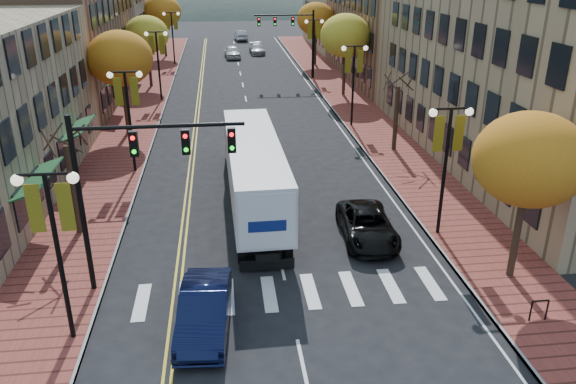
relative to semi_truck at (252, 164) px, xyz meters
name	(u,v)px	position (x,y,z in m)	size (l,w,h in m)	color
ground	(294,324)	(0.77, -10.68, -2.20)	(200.00, 200.00, 0.00)	black
sidewalk_left	(143,105)	(-8.23, 21.82, -2.12)	(4.00, 85.00, 0.15)	brown
sidewalk_right	(347,99)	(9.77, 21.82, -2.12)	(4.00, 85.00, 0.15)	brown
building_left_mid	(47,37)	(-16.23, 25.32, 3.30)	(12.00, 24.00, 11.00)	brown
building_left_far	(102,17)	(-16.23, 50.32, 2.55)	(12.00, 26.00, 9.50)	#9E8966
building_right_near	(567,37)	(19.27, 5.32, 5.30)	(15.00, 28.00, 15.00)	#997F5B
building_right_mid	(419,29)	(19.27, 31.32, 2.80)	(15.00, 24.00, 10.00)	brown
building_right_far	(367,6)	(19.27, 53.32, 3.30)	(15.00, 20.00, 11.00)	#9E8966
tree_left_a	(73,190)	(-8.23, -2.68, 0.05)	(0.28, 0.28, 4.20)	#382619
tree_left_b	(120,59)	(-8.23, 13.32, 3.25)	(4.48, 4.48, 7.21)	#382619
tree_left_c	(147,35)	(-8.23, 29.32, 2.85)	(4.16, 4.16, 6.69)	#382619
tree_left_d	(162,11)	(-8.23, 47.32, 3.40)	(4.61, 4.61, 7.42)	#382619
tree_right_a	(530,160)	(9.77, -8.68, 2.85)	(4.16, 4.16, 6.69)	#382619
tree_right_b	(396,118)	(9.77, 7.32, 0.05)	(0.28, 0.28, 4.20)	#382619
tree_right_c	(345,36)	(9.77, 23.32, 3.25)	(4.48, 4.48, 7.21)	#382619
tree_right_d	(316,19)	(9.77, 39.32, 3.09)	(4.35, 4.35, 7.00)	#382619
lamp_left_a	(54,226)	(-6.73, -10.68, 2.09)	(1.96, 0.36, 6.05)	black
lamp_left_b	(128,102)	(-6.73, 5.32, 2.09)	(1.96, 0.36, 6.05)	black
lamp_left_c	(157,52)	(-6.73, 23.32, 2.09)	(1.96, 0.36, 6.05)	black
lamp_left_d	(172,28)	(-6.73, 41.32, 2.09)	(1.96, 0.36, 6.05)	black
lamp_right_a	(447,147)	(8.27, -4.68, 2.09)	(1.96, 0.36, 6.05)	black
lamp_right_b	(354,70)	(8.27, 13.32, 2.09)	(1.96, 0.36, 6.05)	black
lamp_right_c	(314,37)	(8.27, 31.32, 2.09)	(1.96, 0.36, 6.05)	black
traffic_mast_near	(132,170)	(-4.71, -7.68, 2.72)	(6.10, 0.35, 7.00)	black
traffic_mast_far	(294,31)	(6.24, 31.32, 2.72)	(6.10, 0.34, 7.00)	black
semi_truck	(252,164)	(0.00, 0.00, 0.00)	(2.68, 15.10, 3.76)	black
navy_sedan	(204,310)	(-2.32, -10.59, -1.43)	(1.63, 4.69, 1.54)	black
black_suv	(367,225)	(4.90, -4.67, -1.51)	(2.28, 4.94, 1.37)	black
car_far_white	(232,52)	(0.21, 45.60, -1.43)	(1.82, 4.51, 1.54)	silver
car_far_silver	(257,49)	(3.52, 48.48, -1.54)	(1.85, 4.54, 1.32)	#A1A2A9
car_far_oncoming	(241,35)	(1.95, 61.66, -1.43)	(1.62, 4.65, 1.53)	#B1B0B9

